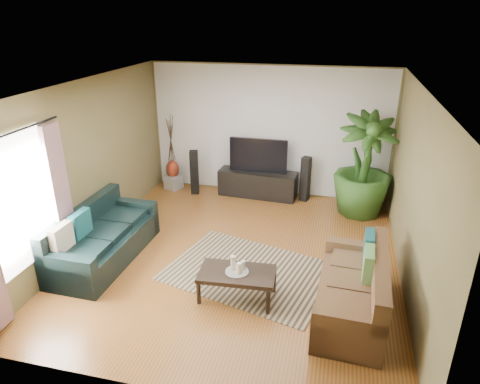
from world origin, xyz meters
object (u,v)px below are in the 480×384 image
(television, at_px, (258,155))
(speaker_right, at_px, (305,179))
(potted_plant, at_px, (364,165))
(vase, at_px, (173,169))
(tv_stand, at_px, (258,184))
(speaker_left, at_px, (194,172))
(pedestal, at_px, (173,182))
(sofa_left, at_px, (104,235))
(sofa_right, at_px, (352,285))
(side_table, at_px, (120,217))
(coffee_table, at_px, (237,285))

(television, relative_size, speaker_right, 1.28)
(potted_plant, distance_m, vase, 4.04)
(tv_stand, height_order, potted_plant, potted_plant)
(speaker_left, bearing_deg, pedestal, 150.96)
(speaker_right, bearing_deg, pedestal, -161.35)
(television, bearing_deg, sofa_left, -121.56)
(sofa_left, xyz_separation_m, sofa_right, (3.79, -0.47, 0.00))
(side_table, bearing_deg, vase, 84.78)
(sofa_left, relative_size, side_table, 4.13)
(tv_stand, height_order, speaker_right, speaker_right)
(sofa_right, height_order, television, television)
(sofa_left, bearing_deg, sofa_right, -95.64)
(sofa_right, xyz_separation_m, tv_stand, (-1.92, 3.50, -0.15))
(sofa_left, distance_m, tv_stand, 3.56)
(potted_plant, height_order, pedestal, potted_plant)
(pedestal, distance_m, side_table, 2.07)
(pedestal, bearing_deg, vase, 0.00)
(sofa_right, relative_size, potted_plant, 0.93)
(speaker_left, distance_m, side_table, 2.07)
(sofa_right, xyz_separation_m, coffee_table, (-1.50, -0.04, -0.22))
(sofa_left, height_order, television, television)
(coffee_table, relative_size, speaker_left, 1.08)
(potted_plant, bearing_deg, side_table, -157.46)
(speaker_left, height_order, pedestal, speaker_left)
(sofa_left, height_order, sofa_right, same)
(tv_stand, bearing_deg, sofa_left, -117.90)
(vase, xyz_separation_m, side_table, (-0.19, -2.06, -0.20))
(tv_stand, distance_m, speaker_right, 1.01)
(sofa_right, distance_m, speaker_left, 4.66)
(coffee_table, bearing_deg, sofa_right, -2.24)
(side_table, bearing_deg, speaker_right, 34.39)
(sofa_left, relative_size, television, 1.73)
(television, distance_m, vase, 1.95)
(vase, bearing_deg, coffee_table, -56.47)
(sofa_left, height_order, vase, sofa_left)
(speaker_right, xyz_separation_m, potted_plant, (1.10, -0.37, 0.52))
(coffee_table, bearing_deg, speaker_right, 76.85)
(speaker_right, distance_m, potted_plant, 1.27)
(sofa_left, height_order, speaker_right, speaker_right)
(speaker_right, bearing_deg, speaker_left, -157.80)
(sofa_right, height_order, coffee_table, sofa_right)
(sofa_left, xyz_separation_m, coffee_table, (2.28, -0.51, -0.22))
(sofa_left, xyz_separation_m, speaker_right, (2.86, 3.03, 0.04))
(tv_stand, distance_m, side_table, 2.97)
(tv_stand, distance_m, pedestal, 1.90)
(speaker_left, relative_size, pedestal, 3.07)
(television, xyz_separation_m, pedestal, (-1.90, -0.05, -0.75))
(speaker_right, height_order, potted_plant, potted_plant)
(tv_stand, distance_m, vase, 1.91)
(coffee_table, relative_size, vase, 2.58)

